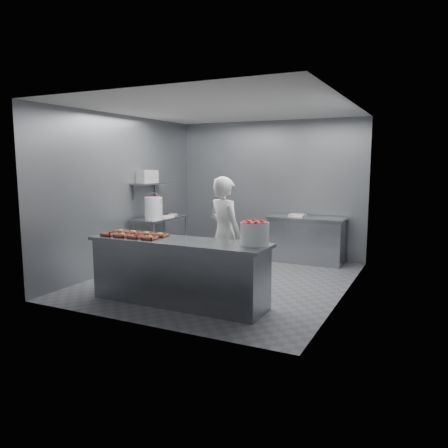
{
  "coord_description": "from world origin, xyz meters",
  "views": [
    {
      "loc": [
        3.16,
        -6.37,
        1.96
      ],
      "look_at": [
        0.14,
        -0.2,
        0.98
      ],
      "focal_mm": 35.0,
      "sensor_mm": 36.0,
      "label": 1
    }
  ],
  "objects_px": {
    "tray_7": "(160,235)",
    "tray_3": "(150,238)",
    "tray_0": "(109,234)",
    "tray_6": "(147,234)",
    "prep_table": "(160,233)",
    "appliance": "(147,177)",
    "glaze_bucket": "(154,208)",
    "worker": "(225,234)",
    "strawberry_tub": "(255,233)",
    "back_counter": "(306,240)",
    "tray_5": "(133,232)",
    "service_counter": "(179,272)",
    "tray_4": "(121,231)",
    "tray_2": "(136,236)",
    "tray_1": "(122,235)"
  },
  "relations": [
    {
      "from": "tray_7",
      "to": "tray_3",
      "type": "bearing_deg",
      "value": -90.0
    },
    {
      "from": "tray_0",
      "to": "tray_6",
      "type": "height_order",
      "value": "tray_6"
    },
    {
      "from": "prep_table",
      "to": "tray_6",
      "type": "relative_size",
      "value": 6.4
    },
    {
      "from": "tray_6",
      "to": "appliance",
      "type": "relative_size",
      "value": 0.58
    },
    {
      "from": "glaze_bucket",
      "to": "tray_3",
      "type": "bearing_deg",
      "value": -56.36
    },
    {
      "from": "worker",
      "to": "strawberry_tub",
      "type": "distance_m",
      "value": 1.15
    },
    {
      "from": "back_counter",
      "to": "tray_5",
      "type": "xyz_separation_m",
      "value": [
        -1.76,
        -3.12,
        0.47
      ]
    },
    {
      "from": "back_counter",
      "to": "appliance",
      "type": "relative_size",
      "value": 4.64
    },
    {
      "from": "service_counter",
      "to": "tray_7",
      "type": "xyz_separation_m",
      "value": [
        -0.38,
        0.13,
        0.47
      ]
    },
    {
      "from": "tray_4",
      "to": "glaze_bucket",
      "type": "distance_m",
      "value": 1.6
    },
    {
      "from": "worker",
      "to": "appliance",
      "type": "xyz_separation_m",
      "value": [
        -2.08,
        0.91,
        0.81
      ]
    },
    {
      "from": "tray_4",
      "to": "worker",
      "type": "bearing_deg",
      "value": 29.89
    },
    {
      "from": "tray_7",
      "to": "tray_2",
      "type": "bearing_deg",
      "value": -132.4
    },
    {
      "from": "tray_1",
      "to": "worker",
      "type": "height_order",
      "value": "worker"
    },
    {
      "from": "tray_1",
      "to": "tray_4",
      "type": "distance_m",
      "value": 0.35
    },
    {
      "from": "tray_2",
      "to": "tray_7",
      "type": "height_order",
      "value": "tray_7"
    },
    {
      "from": "tray_1",
      "to": "strawberry_tub",
      "type": "bearing_deg",
      "value": 7.42
    },
    {
      "from": "tray_6",
      "to": "strawberry_tub",
      "type": "bearing_deg",
      "value": -0.22
    },
    {
      "from": "worker",
      "to": "appliance",
      "type": "relative_size",
      "value": 5.4
    },
    {
      "from": "tray_0",
      "to": "tray_2",
      "type": "height_order",
      "value": "same"
    },
    {
      "from": "tray_2",
      "to": "tray_1",
      "type": "bearing_deg",
      "value": -180.0
    },
    {
      "from": "prep_table",
      "to": "tray_3",
      "type": "distance_m",
      "value": 2.46
    },
    {
      "from": "service_counter",
      "to": "worker",
      "type": "height_order",
      "value": "worker"
    },
    {
      "from": "tray_4",
      "to": "worker",
      "type": "height_order",
      "value": "worker"
    },
    {
      "from": "prep_table",
      "to": "glaze_bucket",
      "type": "bearing_deg",
      "value": -74.01
    },
    {
      "from": "tray_0",
      "to": "appliance",
      "type": "distance_m",
      "value": 2.22
    },
    {
      "from": "tray_2",
      "to": "worker",
      "type": "bearing_deg",
      "value": 49.8
    },
    {
      "from": "prep_table",
      "to": "strawberry_tub",
      "type": "height_order",
      "value": "strawberry_tub"
    },
    {
      "from": "tray_4",
      "to": "strawberry_tub",
      "type": "height_order",
      "value": "strawberry_tub"
    },
    {
      "from": "tray_5",
      "to": "strawberry_tub",
      "type": "relative_size",
      "value": 0.51
    },
    {
      "from": "glaze_bucket",
      "to": "worker",
      "type": "bearing_deg",
      "value": -21.81
    },
    {
      "from": "prep_table",
      "to": "tray_2",
      "type": "bearing_deg",
      "value": -63.61
    },
    {
      "from": "tray_5",
      "to": "tray_6",
      "type": "relative_size",
      "value": 1.0
    },
    {
      "from": "strawberry_tub",
      "to": "tray_7",
      "type": "bearing_deg",
      "value": 179.74
    },
    {
      "from": "tray_1",
      "to": "tray_5",
      "type": "xyz_separation_m",
      "value": [
        0.0,
        0.26,
        0.0
      ]
    },
    {
      "from": "tray_3",
      "to": "strawberry_tub",
      "type": "distance_m",
      "value": 1.49
    },
    {
      "from": "tray_4",
      "to": "tray_7",
      "type": "relative_size",
      "value": 1.0
    },
    {
      "from": "back_counter",
      "to": "tray_1",
      "type": "distance_m",
      "value": 3.84
    },
    {
      "from": "tray_1",
      "to": "strawberry_tub",
      "type": "relative_size",
      "value": 0.51
    },
    {
      "from": "back_counter",
      "to": "tray_7",
      "type": "height_order",
      "value": "tray_7"
    },
    {
      "from": "tray_0",
      "to": "glaze_bucket",
      "type": "relative_size",
      "value": 0.37
    },
    {
      "from": "tray_4",
      "to": "tray_3",
      "type": "bearing_deg",
      "value": -19.82
    },
    {
      "from": "back_counter",
      "to": "service_counter",
      "type": "bearing_deg",
      "value": -105.48
    },
    {
      "from": "service_counter",
      "to": "back_counter",
      "type": "distance_m",
      "value": 3.37
    },
    {
      "from": "tray_5",
      "to": "back_counter",
      "type": "bearing_deg",
      "value": 60.56
    },
    {
      "from": "tray_1",
      "to": "tray_5",
      "type": "relative_size",
      "value": 1.0
    },
    {
      "from": "tray_5",
      "to": "glaze_bucket",
      "type": "height_order",
      "value": "glaze_bucket"
    },
    {
      "from": "tray_0",
      "to": "tray_5",
      "type": "relative_size",
      "value": 1.0
    },
    {
      "from": "back_counter",
      "to": "glaze_bucket",
      "type": "height_order",
      "value": "glaze_bucket"
    },
    {
      "from": "tray_3",
      "to": "glaze_bucket",
      "type": "relative_size",
      "value": 0.37
    }
  ]
}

